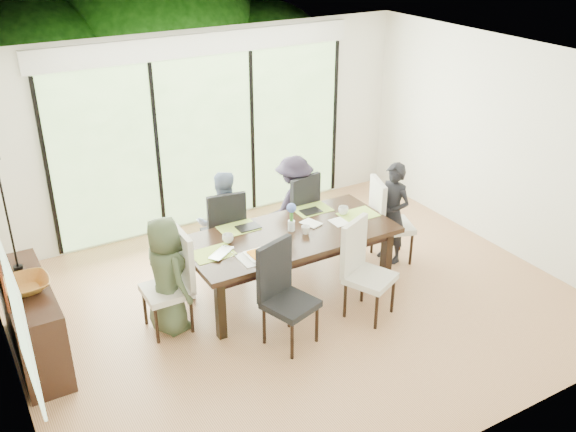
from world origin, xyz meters
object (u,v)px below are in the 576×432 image
cup_b (306,230)px  person_far_left (223,222)px  person_right_end (392,213)px  vase (291,226)px  cup_a (228,238)px  sideboard (32,321)px  chair_left_end (165,284)px  person_far_right (294,205)px  table_top (290,235)px  chair_right_end (393,220)px  laptop (225,254)px  bowl (26,285)px  chair_far_left (223,229)px  person_left_end (166,275)px  chair_near_right (371,271)px  chair_near_left (291,297)px  cup_c (343,211)px  chair_far_right (293,211)px

cup_b → person_far_left: bearing=122.8°
person_right_end → vase: (-1.43, 0.05, 0.17)m
vase → cup_a: vase is taller
person_far_left → sideboard: size_ratio=0.88×
chair_left_end → person_far_right: (2.05, 0.83, 0.10)m
person_far_right → table_top: bearing=42.0°
chair_left_end → chair_right_end: same height
laptop → bowl: size_ratio=0.76×
person_right_end → vase: person_right_end is taller
table_top → chair_right_end: (1.50, 0.00, -0.17)m
chair_far_left → person_left_end: 1.34m
chair_far_left → person_far_left: 0.10m
laptop → person_right_end: bearing=-32.2°
vase → bowl: bowl is taller
chair_right_end → sideboard: bearing=105.8°
vase → person_far_right: bearing=57.3°
chair_near_right → vase: bearing=91.3°
chair_right_end → cup_a: bearing=104.7°
person_far_left → bowl: person_far_left is taller
chair_left_end → chair_far_left: (1.05, 0.85, 0.00)m
chair_near_left → cup_a: (-0.20, 1.02, 0.25)m
table_top → person_left_end: person_left_end is taller
table_top → cup_c: size_ratio=19.35×
chair_right_end → chair_near_left: same height
person_far_left → cup_b: size_ratio=12.90×
chair_near_left → person_far_right: size_ratio=0.85×
person_far_left → sideboard: bearing=26.7°
chair_near_left → person_far_right: person_far_right is taller
chair_near_right → chair_far_left: bearing=94.2°
person_far_right → laptop: person_far_right is taller
cup_c → chair_near_right: bearing=-107.2°
chair_near_right → cup_a: bearing=114.9°
laptop → cup_b: bearing=-34.6°
chair_left_end → laptop: (0.65, -0.10, 0.21)m
vase → chair_near_right: bearing=-63.9°
chair_far_right → cup_a: bearing=17.4°
chair_right_end → vase: (-1.45, 0.05, 0.26)m
chair_right_end → cup_c: size_ratio=8.87×
chair_right_end → chair_left_end: bearing=108.6°
table_top → sideboard: size_ratio=1.64×
chair_near_right → sideboard: (-3.31, 1.09, -0.14)m
chair_far_left → chair_near_left: 1.72m
person_far_left → laptop: 1.02m
chair_right_end → cup_a: chair_right_end is taller
cup_b → chair_right_end: bearing=4.2°
person_far_right → cup_a: person_far_right is taller
chair_near_left → cup_c: chair_near_left is taller
table_top → chair_far_right: bearing=57.1°
person_far_left → person_far_right: 1.00m
person_left_end → chair_left_end: bearing=78.4°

